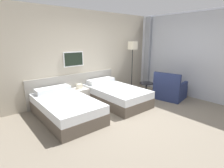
% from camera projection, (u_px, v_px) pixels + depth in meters
% --- Properties ---
extents(ground_plane, '(16.00, 16.00, 0.00)m').
position_uv_depth(ground_plane, '(138.00, 119.00, 4.19)').
color(ground_plane, slate).
extents(wall_headboard, '(10.00, 0.10, 2.70)m').
position_uv_depth(wall_headboard, '(86.00, 57.00, 5.48)').
color(wall_headboard, '#B7AD99').
rests_on(wall_headboard, ground_plane).
extents(wall_window, '(0.21, 4.67, 2.70)m').
position_uv_depth(wall_window, '(197.00, 56.00, 5.41)').
color(wall_window, white).
rests_on(wall_window, ground_plane).
extents(bed_near_door, '(1.12, 1.96, 0.61)m').
position_uv_depth(bed_near_door, '(66.00, 108.00, 4.20)').
color(bed_near_door, brown).
rests_on(bed_near_door, ground_plane).
extents(bed_near_window, '(1.12, 1.96, 0.61)m').
position_uv_depth(bed_near_window, '(115.00, 95.00, 5.18)').
color(bed_near_window, brown).
rests_on(bed_near_window, ground_plane).
extents(nightstand, '(0.46, 0.42, 0.57)m').
position_uv_depth(nightstand, '(80.00, 95.00, 5.23)').
color(nightstand, beige).
rests_on(nightstand, ground_plane).
extents(floor_lamp, '(0.24, 0.24, 1.77)m').
position_uv_depth(floor_lamp, '(133.00, 49.00, 6.15)').
color(floor_lamp, black).
rests_on(floor_lamp, ground_plane).
extents(side_table, '(0.45, 0.45, 0.48)m').
position_uv_depth(side_table, '(146.00, 87.00, 5.68)').
color(side_table, black).
rests_on(side_table, ground_plane).
extents(armchair, '(0.95, 0.96, 0.87)m').
position_uv_depth(armchair, '(170.00, 90.00, 5.55)').
color(armchair, navy).
rests_on(armchair, ground_plane).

